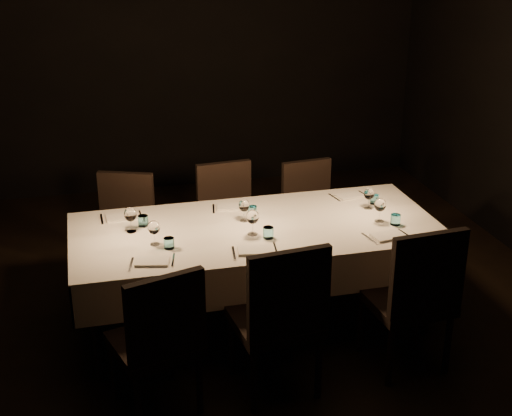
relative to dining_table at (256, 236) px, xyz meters
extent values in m
cube|color=black|center=(0.00, 0.00, -0.69)|extent=(5.00, 6.00, 0.01)
cube|color=black|center=(0.00, 3.00, 0.81)|extent=(5.00, 0.01, 3.00)
cube|color=black|center=(0.00, 0.00, 0.04)|extent=(2.40, 1.00, 0.04)
cylinder|color=black|center=(-1.12, -0.42, -0.33)|extent=(0.07, 0.07, 0.71)
cylinder|color=black|center=(-1.12, 0.42, -0.33)|extent=(0.07, 0.07, 0.71)
cylinder|color=black|center=(1.12, -0.42, -0.33)|extent=(0.07, 0.07, 0.71)
cylinder|color=black|center=(1.12, 0.42, -0.33)|extent=(0.07, 0.07, 0.71)
cube|color=beige|center=(0.00, 0.00, 0.07)|extent=(2.52, 1.12, 0.01)
cube|color=beige|center=(0.00, 0.55, -0.08)|extent=(2.52, 0.01, 0.28)
cube|color=beige|center=(0.00, -0.55, -0.08)|extent=(2.52, 0.01, 0.28)
cube|color=beige|center=(1.25, 0.00, -0.08)|extent=(0.01, 1.12, 0.28)
cube|color=beige|center=(-1.25, 0.00, -0.08)|extent=(0.01, 1.12, 0.28)
cylinder|color=black|center=(-0.68, -0.54, -0.49)|extent=(0.04, 0.04, 0.40)
cylinder|color=black|center=(-0.57, -0.91, -0.49)|extent=(0.04, 0.04, 0.40)
cylinder|color=black|center=(-1.04, -0.65, -0.49)|extent=(0.04, 0.04, 0.40)
cylinder|color=black|center=(-0.93, -1.02, -0.49)|extent=(0.04, 0.04, 0.40)
cube|color=black|center=(-0.81, -0.78, -0.25)|extent=(0.57, 0.57, 0.06)
cube|color=black|center=(-0.75, -0.97, 0.03)|extent=(0.46, 0.18, 0.50)
cube|color=beige|center=(-0.76, -0.38, 0.08)|extent=(0.23, 0.17, 0.01)
cube|color=silver|center=(-0.88, -0.38, 0.08)|extent=(0.05, 0.18, 0.01)
cube|color=silver|center=(-0.63, -0.38, 0.08)|extent=(0.05, 0.18, 0.01)
cylinder|color=#AAE5F2|center=(-0.63, -0.20, 0.11)|extent=(0.07, 0.07, 0.07)
cylinder|color=white|center=(-0.71, -0.12, 0.08)|extent=(0.06, 0.06, 0.00)
cylinder|color=white|center=(-0.71, -0.12, 0.12)|extent=(0.01, 0.01, 0.08)
ellipsoid|color=white|center=(-0.71, -0.12, 0.20)|extent=(0.08, 0.08, 0.09)
cylinder|color=black|center=(0.11, -0.53, -0.47)|extent=(0.04, 0.04, 0.43)
cylinder|color=black|center=(0.16, -0.94, -0.47)|extent=(0.04, 0.04, 0.43)
cylinder|color=black|center=(-0.30, -0.57, -0.47)|extent=(0.04, 0.04, 0.43)
cylinder|color=black|center=(-0.26, -0.98, -0.47)|extent=(0.04, 0.04, 0.43)
cube|color=black|center=(-0.07, -0.75, -0.22)|extent=(0.54, 0.54, 0.06)
cube|color=black|center=(-0.05, -0.97, 0.08)|extent=(0.50, 0.10, 0.54)
cube|color=beige|center=(-0.10, -0.38, 0.08)|extent=(0.23, 0.17, 0.02)
cube|color=silver|center=(-0.24, -0.38, 0.08)|extent=(0.04, 0.20, 0.01)
cube|color=silver|center=(0.03, -0.38, 0.08)|extent=(0.04, 0.20, 0.01)
cylinder|color=#AAE5F2|center=(0.03, -0.20, 0.11)|extent=(0.07, 0.07, 0.08)
cylinder|color=white|center=(-0.05, -0.12, 0.08)|extent=(0.07, 0.07, 0.00)
cylinder|color=white|center=(-0.05, -0.12, 0.12)|extent=(0.01, 0.01, 0.08)
ellipsoid|color=white|center=(-0.05, -0.12, 0.20)|extent=(0.09, 0.09, 0.10)
cylinder|color=black|center=(1.00, -0.49, -0.47)|extent=(0.04, 0.04, 0.43)
cylinder|color=black|center=(1.03, -0.90, -0.47)|extent=(0.04, 0.04, 0.43)
cylinder|color=black|center=(0.59, -0.52, -0.47)|extent=(0.04, 0.04, 0.43)
cylinder|color=black|center=(0.62, -0.93, -0.47)|extent=(0.04, 0.04, 0.43)
cube|color=black|center=(0.81, -0.71, -0.23)|extent=(0.53, 0.53, 0.06)
cube|color=black|center=(0.83, -0.93, 0.07)|extent=(0.49, 0.09, 0.53)
cube|color=beige|center=(0.81, -0.38, 0.08)|extent=(0.23, 0.16, 0.02)
cube|color=silver|center=(0.68, -0.38, 0.08)|extent=(0.05, 0.19, 0.01)
cube|color=silver|center=(0.94, -0.38, 0.08)|extent=(0.04, 0.19, 0.01)
cylinder|color=#AAE5F2|center=(0.94, -0.20, 0.11)|extent=(0.07, 0.07, 0.07)
cylinder|color=white|center=(0.86, -0.12, 0.08)|extent=(0.06, 0.06, 0.00)
cylinder|color=white|center=(0.86, -0.12, 0.12)|extent=(0.01, 0.01, 0.08)
ellipsoid|color=white|center=(0.86, -0.12, 0.20)|extent=(0.08, 0.08, 0.10)
cylinder|color=black|center=(-1.11, 0.64, -0.50)|extent=(0.04, 0.04, 0.38)
cylinder|color=black|center=(-0.98, 0.98, -0.50)|extent=(0.04, 0.04, 0.38)
cylinder|color=black|center=(-0.78, 0.52, -0.50)|extent=(0.04, 0.04, 0.38)
cylinder|color=black|center=(-0.65, 0.85, -0.50)|extent=(0.04, 0.04, 0.38)
cube|color=black|center=(-0.88, 0.75, -0.28)|extent=(0.56, 0.56, 0.06)
cube|color=black|center=(-0.81, 0.92, -0.01)|extent=(0.43, 0.20, 0.47)
cube|color=beige|center=(-0.89, 0.38, 0.08)|extent=(0.22, 0.14, 0.02)
cube|color=silver|center=(-1.02, 0.38, 0.08)|extent=(0.02, 0.20, 0.01)
cube|color=silver|center=(-0.75, 0.38, 0.08)|extent=(0.01, 0.20, 0.01)
cylinder|color=#AAE5F2|center=(-0.75, 0.20, 0.11)|extent=(0.07, 0.07, 0.08)
cylinder|color=white|center=(-0.84, 0.12, 0.08)|extent=(0.07, 0.07, 0.00)
cylinder|color=white|center=(-0.84, 0.12, 0.12)|extent=(0.01, 0.01, 0.08)
ellipsoid|color=white|center=(-0.84, 0.12, 0.20)|extent=(0.09, 0.09, 0.10)
cylinder|color=black|center=(-0.19, 0.52, -0.49)|extent=(0.04, 0.04, 0.39)
cylinder|color=black|center=(-0.22, 0.89, -0.49)|extent=(0.04, 0.04, 0.39)
cylinder|color=black|center=(0.18, 0.55, -0.49)|extent=(0.04, 0.04, 0.39)
cylinder|color=black|center=(0.15, 0.92, -0.49)|extent=(0.04, 0.04, 0.39)
cube|color=black|center=(-0.02, 0.72, -0.27)|extent=(0.48, 0.48, 0.06)
cube|color=black|center=(-0.04, 0.91, 0.00)|extent=(0.45, 0.09, 0.49)
cube|color=beige|center=(-0.10, 0.38, 0.08)|extent=(0.21, 0.15, 0.01)
cube|color=silver|center=(-0.22, 0.38, 0.08)|extent=(0.04, 0.18, 0.01)
cube|color=silver|center=(0.02, 0.38, 0.08)|extent=(0.04, 0.18, 0.01)
cylinder|color=#AAE5F2|center=(0.02, 0.20, 0.11)|extent=(0.06, 0.06, 0.07)
cylinder|color=white|center=(-0.06, 0.12, 0.08)|extent=(0.06, 0.06, 0.00)
cylinder|color=white|center=(-0.06, 0.12, 0.12)|extent=(0.01, 0.01, 0.08)
ellipsoid|color=white|center=(-0.06, 0.12, 0.19)|extent=(0.08, 0.08, 0.09)
cylinder|color=black|center=(0.53, 0.56, -0.50)|extent=(0.04, 0.04, 0.37)
cylinder|color=black|center=(0.49, 0.91, -0.50)|extent=(0.04, 0.04, 0.37)
cylinder|color=black|center=(0.87, 0.60, -0.50)|extent=(0.04, 0.04, 0.37)
cylinder|color=black|center=(0.84, 0.94, -0.50)|extent=(0.04, 0.04, 0.37)
cube|color=black|center=(0.68, 0.75, -0.29)|extent=(0.47, 0.47, 0.06)
cube|color=black|center=(0.66, 0.93, -0.03)|extent=(0.43, 0.09, 0.46)
cube|color=beige|center=(0.83, 0.38, 0.08)|extent=(0.22, 0.16, 0.01)
cube|color=silver|center=(0.71, 0.38, 0.08)|extent=(0.04, 0.18, 0.01)
cube|color=silver|center=(0.96, 0.38, 0.08)|extent=(0.04, 0.18, 0.01)
cylinder|color=#AAE5F2|center=(0.96, 0.20, 0.11)|extent=(0.06, 0.06, 0.07)
cylinder|color=white|center=(0.88, 0.12, 0.08)|extent=(0.06, 0.06, 0.00)
cylinder|color=white|center=(0.88, 0.12, 0.12)|extent=(0.01, 0.01, 0.08)
ellipsoid|color=white|center=(0.88, 0.12, 0.19)|extent=(0.08, 0.08, 0.09)
camera|label=1|loc=(-1.09, -4.35, 2.05)|focal=50.00mm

